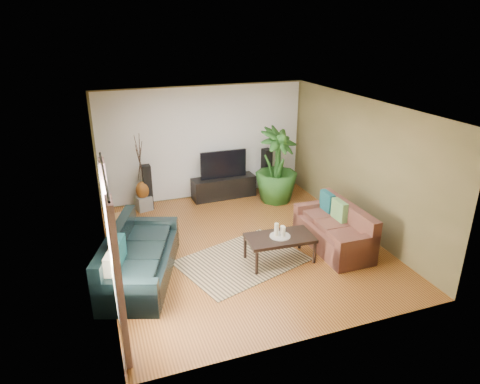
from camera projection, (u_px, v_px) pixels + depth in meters
name	position (u px, v px, depth m)	size (l,w,h in m)	color
floor	(243.00, 246.00, 8.27)	(5.50, 5.50, 0.00)	#9A5D27
ceiling	(244.00, 106.00, 7.27)	(5.50, 5.50, 0.00)	white
wall_back	(204.00, 143.00, 10.17)	(5.00, 5.00, 0.00)	brown
wall_front	(319.00, 252.00, 5.37)	(5.00, 5.00, 0.00)	brown
wall_left	(100.00, 198.00, 6.99)	(5.50, 5.50, 0.00)	brown
wall_right	(361.00, 166.00, 8.56)	(5.50, 5.50, 0.00)	brown
backwall_panel	(204.00, 143.00, 10.17)	(4.90, 4.90, 0.00)	white
window_pane	(108.00, 239.00, 5.58)	(1.80, 1.80, 0.00)	white
curtain_near	(119.00, 286.00, 5.03)	(0.08, 0.35, 2.20)	gray
curtain_far	(110.00, 231.00, 6.34)	(0.08, 0.35, 2.20)	gray
curtain_rod	(104.00, 174.00, 5.26)	(0.03, 0.03, 1.90)	black
sofa_left	(140.00, 255.00, 7.12)	(2.24, 0.96, 0.85)	black
sofa_right	(333.00, 227.00, 8.09)	(1.77, 0.80, 0.85)	brown
area_rug	(242.00, 261.00, 7.76)	(2.14, 1.51, 0.01)	tan
coffee_table	(280.00, 249.00, 7.68)	(1.19, 0.65, 0.49)	black
candle_tray	(280.00, 236.00, 7.59)	(0.37, 0.37, 0.02)	gray
candle_tall	(276.00, 229.00, 7.55)	(0.08, 0.08, 0.24)	beige
candle_mid	(283.00, 232.00, 7.53)	(0.08, 0.08, 0.18)	beige
candle_short	(282.00, 230.00, 7.63)	(0.08, 0.08, 0.15)	#F4EECE
tv_stand	(224.00, 187.00, 10.49)	(1.54, 0.46, 0.51)	black
television	(223.00, 164.00, 10.27)	(1.13, 0.06, 0.67)	black
speaker_left	(148.00, 187.00, 9.76)	(0.19, 0.21, 1.04)	black
speaker_right	(266.00, 170.00, 10.73)	(0.20, 0.22, 1.12)	black
potted_plant	(277.00, 166.00, 10.05)	(0.99, 0.99, 1.77)	#22521B
plant_pot	(276.00, 195.00, 10.33)	(0.33, 0.33, 0.25)	black
pedestal	(144.00, 203.00, 9.82)	(0.33, 0.33, 0.33)	gray
vase	(142.00, 190.00, 9.70)	(0.30, 0.30, 0.42)	brown
side_table	(117.00, 228.00, 8.46)	(0.45, 0.45, 0.47)	#936130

